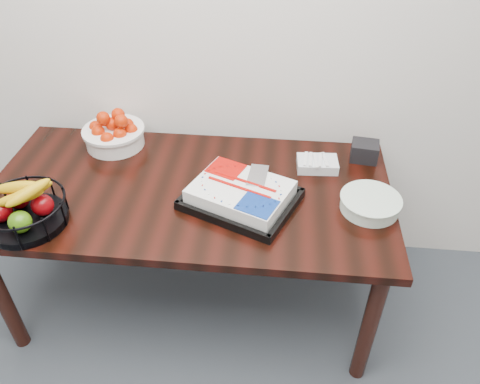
# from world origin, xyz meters

# --- Properties ---
(table) EXTENTS (1.80, 0.90, 0.75)m
(table) POSITION_xyz_m (0.00, 2.00, 0.66)
(table) COLOR black
(table) RESTS_ON ground
(cake_tray) EXTENTS (0.55, 0.50, 0.09)m
(cake_tray) POSITION_xyz_m (0.24, 1.92, 0.79)
(cake_tray) COLOR black
(cake_tray) RESTS_ON table
(tangerine_bowl) EXTENTS (0.31, 0.31, 0.19)m
(tangerine_bowl) POSITION_xyz_m (-0.43, 2.31, 0.83)
(tangerine_bowl) COLOR white
(tangerine_bowl) RESTS_ON table
(fruit_basket) EXTENTS (0.34, 0.34, 0.18)m
(fruit_basket) POSITION_xyz_m (-0.61, 1.70, 0.82)
(fruit_basket) COLOR black
(fruit_basket) RESTS_ON table
(plate_stack) EXTENTS (0.25, 0.25, 0.06)m
(plate_stack) POSITION_xyz_m (0.79, 1.93, 0.78)
(plate_stack) COLOR white
(plate_stack) RESTS_ON table
(fork_bag) EXTENTS (0.19, 0.13, 0.05)m
(fork_bag) POSITION_xyz_m (0.57, 2.21, 0.78)
(fork_bag) COLOR silver
(fork_bag) RESTS_ON table
(napkin_box) EXTENTS (0.14, 0.12, 0.09)m
(napkin_box) POSITION_xyz_m (0.80, 2.31, 0.79)
(napkin_box) COLOR black
(napkin_box) RESTS_ON table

